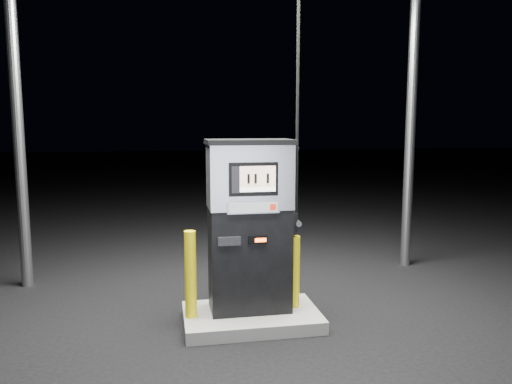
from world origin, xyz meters
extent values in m
plane|color=black|center=(0.00, 0.00, 0.00)|extent=(80.00, 80.00, 0.00)
cube|color=slate|center=(0.00, 0.00, 0.07)|extent=(1.60, 1.00, 0.15)
cylinder|color=gray|center=(-3.00, 2.00, 2.25)|extent=(0.16, 0.16, 4.50)
cylinder|color=gray|center=(3.00, 2.00, 2.25)|extent=(0.16, 0.16, 4.50)
cube|color=black|center=(-0.01, 0.10, 0.77)|extent=(0.94, 0.55, 1.24)
cube|color=#B4B4BB|center=(-0.01, 0.10, 1.76)|extent=(0.96, 0.57, 0.74)
cube|color=black|center=(-0.01, 0.10, 2.16)|extent=(1.00, 0.60, 0.06)
cube|color=black|center=(-0.01, -0.19, 1.75)|extent=(0.55, 0.03, 0.38)
cube|color=beige|center=(0.04, -0.20, 1.78)|extent=(0.41, 0.00, 0.24)
cube|color=white|center=(0.04, -0.20, 1.64)|extent=(0.41, 0.00, 0.05)
cube|color=#B4B4BB|center=(-0.01, -0.19, 1.44)|extent=(0.59, 0.03, 0.14)
cube|color=#919498|center=(-0.01, -0.20, 1.44)|extent=(0.54, 0.00, 0.10)
cube|color=#B5210C|center=(0.21, -0.21, 1.44)|extent=(0.07, 0.00, 0.07)
cube|color=black|center=(0.04, -0.18, 1.06)|extent=(0.22, 0.02, 0.09)
cube|color=#FF490C|center=(0.07, -0.20, 1.06)|extent=(0.13, 0.00, 0.04)
cube|color=black|center=(-0.28, -0.19, 1.06)|extent=(0.26, 0.03, 0.10)
cube|color=black|center=(0.51, 0.10, 1.19)|extent=(0.10, 0.18, 0.25)
cylinder|color=gray|center=(0.57, 0.10, 1.19)|extent=(0.07, 0.22, 0.07)
cylinder|color=black|center=(0.55, 0.05, 2.84)|extent=(0.04, 0.04, 3.07)
cylinder|color=yellow|center=(-0.71, -0.04, 0.66)|extent=(0.17, 0.17, 1.01)
cylinder|color=yellow|center=(0.55, 0.07, 0.59)|extent=(0.13, 0.13, 0.88)
camera|label=1|loc=(-0.99, -5.61, 2.36)|focal=35.00mm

